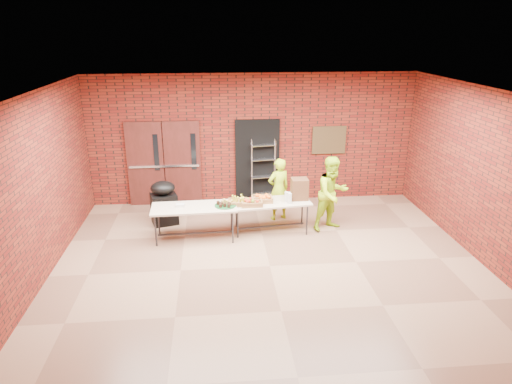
% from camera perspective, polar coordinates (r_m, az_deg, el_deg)
% --- Properties ---
extents(room, '(8.08, 7.08, 3.28)m').
position_cam_1_polar(room, '(7.98, 1.87, 0.83)').
color(room, brown).
rests_on(room, ground).
extents(double_doors, '(1.78, 0.12, 2.10)m').
position_cam_1_polar(double_doors, '(11.43, -11.37, 3.51)').
color(double_doors, '#4B1915').
rests_on(double_doors, room).
extents(dark_doorway, '(1.10, 0.06, 2.10)m').
position_cam_1_polar(dark_doorway, '(11.44, 0.17, 3.90)').
color(dark_doorway, black).
rests_on(dark_doorway, room).
extents(bronze_plaque, '(0.85, 0.04, 0.70)m').
position_cam_1_polar(bronze_plaque, '(11.61, 9.11, 6.44)').
color(bronze_plaque, '#3E2E19').
rests_on(bronze_plaque, room).
extents(wire_rack, '(0.62, 0.28, 1.62)m').
position_cam_1_polar(wire_rack, '(11.39, 0.92, 2.57)').
color(wire_rack, silver).
rests_on(wire_rack, room).
extents(table_left, '(1.77, 0.78, 0.72)m').
position_cam_1_polar(table_left, '(9.52, -7.73, -2.16)').
color(table_left, '#BBA78F').
rests_on(table_left, room).
extents(table_right, '(1.73, 0.88, 0.68)m').
position_cam_1_polar(table_right, '(9.80, 1.90, -1.52)').
color(table_right, '#BBA78F').
rests_on(table_right, room).
extents(basket_bananas, '(0.41, 0.32, 0.13)m').
position_cam_1_polar(basket_bananas, '(9.60, -2.23, -1.27)').
color(basket_bananas, olive).
rests_on(basket_bananas, table_right).
extents(basket_oranges, '(0.44, 0.34, 0.14)m').
position_cam_1_polar(basket_oranges, '(9.77, 0.76, -0.86)').
color(basket_oranges, olive).
rests_on(basket_oranges, table_right).
extents(basket_apples, '(0.44, 0.34, 0.14)m').
position_cam_1_polar(basket_apples, '(9.56, -0.53, -1.32)').
color(basket_apples, olive).
rests_on(basket_apples, table_right).
extents(muffin_tray, '(0.45, 0.45, 0.11)m').
position_cam_1_polar(muffin_tray, '(9.45, -3.85, -1.46)').
color(muffin_tray, '#155022').
rests_on(muffin_tray, table_left).
extents(napkin_box, '(0.17, 0.11, 0.06)m').
position_cam_1_polar(napkin_box, '(9.53, -9.44, -1.64)').
color(napkin_box, silver).
rests_on(napkin_box, table_left).
extents(coffee_dispenser, '(0.35, 0.31, 0.46)m').
position_cam_1_polar(coffee_dispenser, '(9.90, 5.46, 0.39)').
color(coffee_dispenser, brown).
rests_on(coffee_dispenser, table_right).
extents(cup_stack_front, '(0.08, 0.08, 0.23)m').
position_cam_1_polar(cup_stack_front, '(9.72, 4.13, -0.67)').
color(cup_stack_front, silver).
rests_on(cup_stack_front, table_right).
extents(cup_stack_mid, '(0.08, 0.08, 0.23)m').
position_cam_1_polar(cup_stack_mid, '(9.66, 4.25, -0.82)').
color(cup_stack_mid, silver).
rests_on(cup_stack_mid, table_right).
extents(cup_stack_back, '(0.07, 0.07, 0.22)m').
position_cam_1_polar(cup_stack_back, '(9.76, 3.80, -0.60)').
color(cup_stack_back, silver).
rests_on(cup_stack_back, table_right).
extents(covered_grill, '(0.66, 0.59, 1.00)m').
position_cam_1_polar(covered_grill, '(10.43, -11.44, -1.31)').
color(covered_grill, black).
rests_on(covered_grill, room).
extents(volunteer_woman, '(0.62, 0.51, 1.45)m').
position_cam_1_polar(volunteer_woman, '(10.41, 2.84, 0.35)').
color(volunteer_woman, '#A5D117').
rests_on(volunteer_woman, room).
extents(volunteer_man, '(0.98, 0.88, 1.64)m').
position_cam_1_polar(volunteer_man, '(9.98, 9.50, -0.20)').
color(volunteer_man, '#A5D117').
rests_on(volunteer_man, room).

